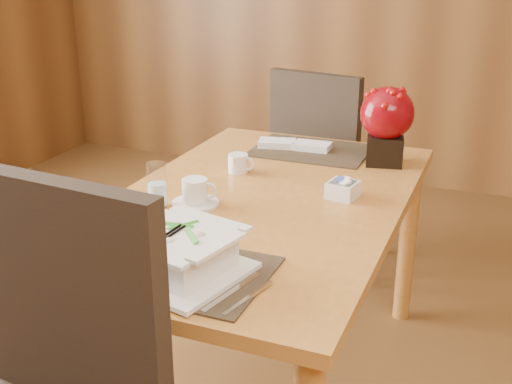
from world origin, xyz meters
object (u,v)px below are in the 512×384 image
at_px(coffee_cup, 195,194).
at_px(berry_decor, 387,121).
at_px(dining_table, 260,225).
at_px(soup_setting, 180,255).
at_px(far_chair, 325,160).
at_px(creamer_jug, 238,163).
at_px(water_glass, 157,185).
at_px(bread_plate, 29,264).
at_px(sugar_caddy, 343,190).

height_order(coffee_cup, berry_decor, berry_decor).
height_order(dining_table, berry_decor, berry_decor).
bearing_deg(soup_setting, berry_decor, 88.09).
distance_m(dining_table, far_chair, 1.03).
relative_size(creamer_jug, far_chair, 0.09).
bearing_deg(coffee_cup, water_glass, -150.68).
distance_m(soup_setting, berry_decor, 1.11).
xyz_separation_m(dining_table, creamer_jug, (-0.17, 0.21, 0.13)).
height_order(berry_decor, far_chair, berry_decor).
height_order(soup_setting, far_chair, far_chair).
distance_m(creamer_jug, bread_plate, 0.89).
bearing_deg(creamer_jug, far_chair, 86.13).
height_order(dining_table, sugar_caddy, sugar_caddy).
bearing_deg(water_glass, far_chair, 80.97).
bearing_deg(bread_plate, creamer_jug, 76.78).
distance_m(coffee_cup, sugar_caddy, 0.48).
bearing_deg(dining_table, creamer_jug, 128.83).
bearing_deg(bread_plate, water_glass, 77.66).
distance_m(creamer_jug, sugar_caddy, 0.43).
xyz_separation_m(soup_setting, far_chair, (-0.09, 1.59, -0.25)).
bearing_deg(creamer_jug, water_glass, -101.69).
distance_m(dining_table, creamer_jug, 0.30).
xyz_separation_m(coffee_cup, berry_decor, (0.47, 0.64, 0.13)).
relative_size(soup_setting, water_glass, 2.42).
xyz_separation_m(dining_table, water_glass, (-0.27, -0.19, 0.17)).
height_order(dining_table, creamer_jug, creamer_jug).
relative_size(water_glass, bread_plate, 1.04).
relative_size(creamer_jug, sugar_caddy, 1.03).
relative_size(soup_setting, bread_plate, 2.52).
relative_size(coffee_cup, water_glass, 1.05).
distance_m(dining_table, sugar_caddy, 0.30).
bearing_deg(water_glass, creamer_jug, 75.73).
bearing_deg(berry_decor, sugar_caddy, -97.44).
height_order(creamer_jug, far_chair, far_chair).
height_order(soup_setting, bread_plate, soup_setting).
bearing_deg(water_glass, sugar_caddy, 29.53).
bearing_deg(dining_table, water_glass, -144.52).
height_order(sugar_caddy, berry_decor, berry_decor).
bearing_deg(sugar_caddy, soup_setting, -109.23).
bearing_deg(coffee_cup, far_chair, 85.46).
xyz_separation_m(creamer_jug, bread_plate, (-0.20, -0.87, -0.03)).
height_order(bread_plate, far_chair, far_chair).
distance_m(soup_setting, sugar_caddy, 0.71).
height_order(soup_setting, sugar_caddy, soup_setting).
relative_size(berry_decor, bread_plate, 2.11).
bearing_deg(sugar_caddy, dining_table, -157.75).
relative_size(sugar_caddy, far_chair, 0.09).
height_order(coffee_cup, water_glass, water_glass).
bearing_deg(berry_decor, soup_setting, -104.94).
bearing_deg(soup_setting, dining_table, 104.56).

